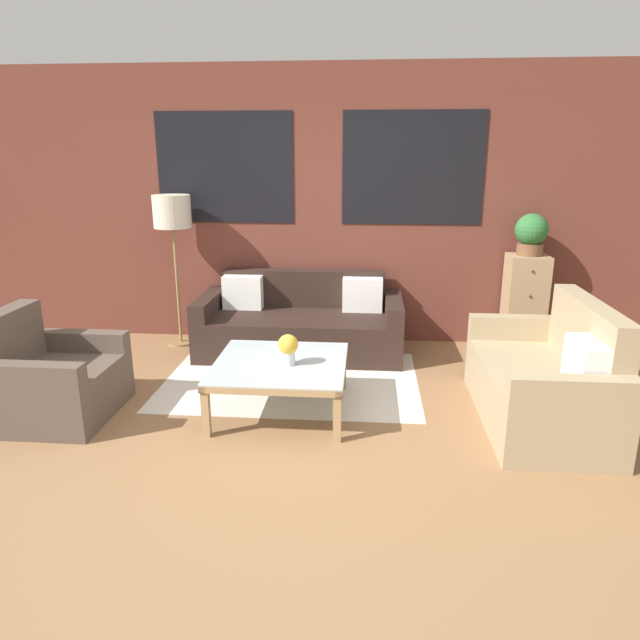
{
  "coord_description": "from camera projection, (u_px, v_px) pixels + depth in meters",
  "views": [
    {
      "loc": [
        0.51,
        -3.51,
        1.93
      ],
      "look_at": [
        0.12,
        1.23,
        0.55
      ],
      "focal_mm": 32.0,
      "sensor_mm": 36.0,
      "label": 1
    }
  ],
  "objects": [
    {
      "name": "wall_back_brick",
      "position": [
        318.0,
        207.0,
        5.88
      ],
      "size": [
        8.4,
        0.09,
        2.8
      ],
      "color": "brown",
      "rests_on": "ground_plane"
    },
    {
      "name": "ground_plane",
      "position": [
        288.0,
        445.0,
        3.94
      ],
      "size": [
        16.0,
        16.0,
        0.0
      ],
      "primitive_type": "plane",
      "color": "#8E6642"
    },
    {
      "name": "flower_vase",
      "position": [
        288.0,
        348.0,
        4.27
      ],
      "size": [
        0.15,
        0.15,
        0.24
      ],
      "color": "silver",
      "rests_on": "coffee_table"
    },
    {
      "name": "rug",
      "position": [
        292.0,
        380.0,
        5.07
      ],
      "size": [
        2.23,
        1.55,
        0.0
      ],
      "color": "silver",
      "rests_on": "ground_plane"
    },
    {
      "name": "coffee_table",
      "position": [
        280.0,
        368.0,
        4.38
      ],
      "size": [
        1.0,
        1.0,
        0.41
      ],
      "color": "silver",
      "rests_on": "ground_plane"
    },
    {
      "name": "potted_plant",
      "position": [
        531.0,
        233.0,
        5.53
      ],
      "size": [
        0.31,
        0.31,
        0.41
      ],
      "color": "brown",
      "rests_on": "drawer_cabinet"
    },
    {
      "name": "floor_lamp",
      "position": [
        172.0,
        217.0,
        5.7
      ],
      "size": [
        0.38,
        0.38,
        1.55
      ],
      "color": "olive",
      "rests_on": "ground_plane"
    },
    {
      "name": "couch_dark",
      "position": [
        301.0,
        325.0,
        5.74
      ],
      "size": [
        2.01,
        0.88,
        0.78
      ],
      "color": "black",
      "rests_on": "ground_plane"
    },
    {
      "name": "armchair_corner",
      "position": [
        54.0,
        381.0,
        4.33
      ],
      "size": [
        0.8,
        0.88,
        0.84
      ],
      "color": "brown",
      "rests_on": "ground_plane"
    },
    {
      "name": "drawer_cabinet",
      "position": [
        524.0,
        304.0,
        5.72
      ],
      "size": [
        0.38,
        0.37,
        0.98
      ],
      "color": "tan",
      "rests_on": "ground_plane"
    },
    {
      "name": "settee_vintage",
      "position": [
        546.0,
        382.0,
        4.22
      ],
      "size": [
        0.8,
        1.52,
        0.92
      ],
      "color": "tan",
      "rests_on": "ground_plane"
    }
  ]
}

